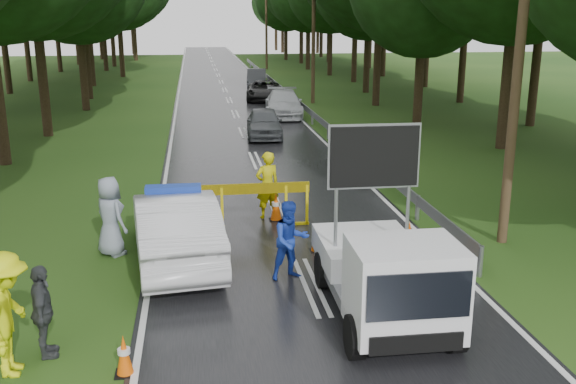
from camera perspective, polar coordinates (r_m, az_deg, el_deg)
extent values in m
plane|color=#1B3F12|center=(13.51, 2.05, -8.40)|extent=(160.00, 160.00, 0.00)
cube|color=black|center=(42.56, -5.25, 8.11)|extent=(7.00, 140.00, 0.02)
cylinder|color=gray|center=(14.47, 16.72, -5.92)|extent=(0.12, 0.12, 0.70)
cube|color=gray|center=(42.85, -0.26, 8.95)|extent=(0.05, 60.00, 0.30)
cylinder|color=#453520|center=(16.00, 20.01, 12.92)|extent=(0.24, 0.24, 10.00)
cylinder|color=#453520|center=(40.83, 2.29, 14.87)|extent=(0.24, 0.24, 10.00)
cylinder|color=#453520|center=(66.56, -1.94, 15.14)|extent=(0.24, 0.24, 10.00)
imported|color=silver|center=(14.75, -10.00, -3.12)|extent=(2.30, 5.15, 1.64)
cube|color=#1938A5|center=(14.49, -10.17, 0.26)|extent=(1.26, 0.48, 0.16)
cube|color=gray|center=(12.54, 7.92, -8.06)|extent=(1.85, 3.79, 0.22)
cube|color=white|center=(13.21, 6.95, -5.10)|extent=(1.91, 2.18, 0.49)
cube|color=white|center=(10.87, 10.29, -8.37)|extent=(1.81, 1.46, 1.53)
cube|color=black|center=(10.17, 11.60, -9.09)|extent=(1.66, 0.06, 0.76)
cube|color=black|center=(12.30, 7.67, 3.16)|extent=(1.71, 0.13, 1.17)
cylinder|color=black|center=(10.83, 5.97, -12.69)|extent=(0.26, 0.76, 0.75)
cylinder|color=black|center=(11.32, 14.59, -11.82)|extent=(0.26, 0.76, 0.75)
cylinder|color=black|center=(13.37, 3.12, -6.93)|extent=(0.26, 0.76, 0.75)
cylinder|color=black|center=(13.77, 10.16, -6.48)|extent=(0.26, 0.76, 0.75)
cube|color=yellow|center=(16.89, -7.79, -1.53)|extent=(0.07, 0.07, 1.13)
cube|color=yellow|center=(16.89, -5.88, -1.46)|extent=(0.07, 0.07, 1.13)
cube|color=yellow|center=(17.03, -0.18, -1.24)|extent=(0.07, 0.07, 1.13)
cube|color=yellow|center=(17.11, 1.69, -1.16)|extent=(0.07, 0.07, 1.13)
cube|color=#F2CC00|center=(16.80, -3.04, 0.31)|extent=(2.93, 0.08, 0.28)
imported|color=#CFC60B|center=(17.62, -1.85, 0.61)|extent=(0.79, 0.64, 1.88)
imported|color=#1A38AC|center=(13.60, 0.23, -4.33)|extent=(0.98, 0.85, 1.72)
imported|color=#E6F30D|center=(10.97, -23.64, -9.94)|extent=(0.76, 1.31, 2.01)
imported|color=#383B3E|center=(11.35, -20.97, -9.93)|extent=(0.55, 0.99, 1.60)
imported|color=#8790A2|center=(15.47, -15.52, -2.11)|extent=(1.06, 1.09, 1.89)
imported|color=#404447|center=(29.54, -2.14, 6.17)|extent=(1.84, 4.02, 1.34)
imported|color=#9CA0A4|center=(35.63, -0.40, 7.86)|extent=(2.46, 5.06, 1.42)
imported|color=black|center=(42.43, -2.18, 9.00)|extent=(2.70, 4.84, 1.28)
imported|color=#393C40|center=(50.62, -2.81, 10.10)|extent=(1.87, 4.23, 1.35)
cube|color=black|center=(10.82, -14.24, -15.36)|extent=(0.32, 0.32, 0.03)
cone|color=#F35907|center=(10.65, -14.37, -13.81)|extent=(0.26, 0.26, 0.66)
cube|color=black|center=(15.41, 2.56, -5.25)|extent=(0.32, 0.32, 0.03)
cone|color=#F35907|center=(15.30, 2.57, -4.08)|extent=(0.26, 0.26, 0.66)
cube|color=black|center=(17.65, -1.06, -2.49)|extent=(0.38, 0.38, 0.03)
cone|color=#F35907|center=(17.53, -1.07, -1.26)|extent=(0.31, 0.31, 0.78)
cube|color=black|center=(14.61, -12.26, -6.80)|extent=(0.33, 0.33, 0.03)
cone|color=#F35907|center=(14.49, -12.34, -5.55)|extent=(0.27, 0.27, 0.67)
cube|color=black|center=(15.48, 10.63, -5.40)|extent=(0.39, 0.39, 0.03)
cone|color=#F35907|center=(15.34, 10.70, -3.98)|extent=(0.32, 0.32, 0.80)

